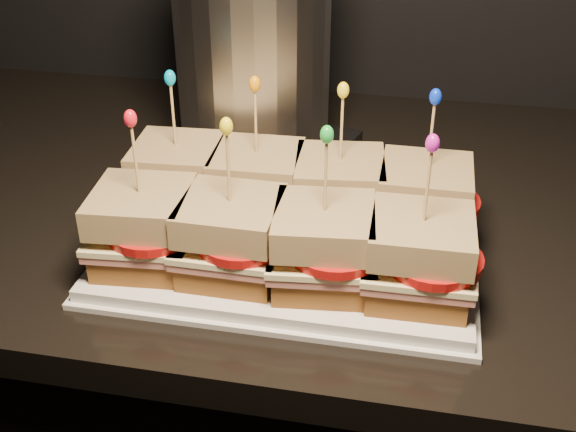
# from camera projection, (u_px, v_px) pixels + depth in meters

# --- Properties ---
(granite_slab) EXTENTS (2.58, 0.68, 0.04)m
(granite_slab) POSITION_uv_depth(u_px,v_px,m) (480.00, 219.00, 0.86)
(granite_slab) COLOR black
(granite_slab) RESTS_ON cabinet
(platter) EXTENTS (0.37, 0.23, 0.02)m
(platter) POSITION_uv_depth(u_px,v_px,m) (288.00, 254.00, 0.75)
(platter) COLOR white
(platter) RESTS_ON granite_slab
(platter_rim) EXTENTS (0.39, 0.24, 0.01)m
(platter_rim) POSITION_uv_depth(u_px,v_px,m) (288.00, 259.00, 0.75)
(platter_rim) COLOR white
(platter_rim) RESTS_ON granite_slab
(sandwich_0_bread_bot) EXTENTS (0.10, 0.10, 0.02)m
(sandwich_0_bread_bot) POSITION_uv_depth(u_px,v_px,m) (181.00, 199.00, 0.80)
(sandwich_0_bread_bot) COLOR #573212
(sandwich_0_bread_bot) RESTS_ON platter
(sandwich_0_ham) EXTENTS (0.10, 0.10, 0.01)m
(sandwich_0_ham) POSITION_uv_depth(u_px,v_px,m) (179.00, 186.00, 0.79)
(sandwich_0_ham) COLOR #CA7264
(sandwich_0_ham) RESTS_ON sandwich_0_bread_bot
(sandwich_0_cheese) EXTENTS (0.11, 0.10, 0.01)m
(sandwich_0_cheese) POSITION_uv_depth(u_px,v_px,m) (179.00, 181.00, 0.79)
(sandwich_0_cheese) COLOR #F5E7A5
(sandwich_0_cheese) RESTS_ON sandwich_0_ham
(sandwich_0_tomato) EXTENTS (0.09, 0.09, 0.01)m
(sandwich_0_tomato) POSITION_uv_depth(u_px,v_px,m) (187.00, 178.00, 0.78)
(sandwich_0_tomato) COLOR red
(sandwich_0_tomato) RESTS_ON sandwich_0_cheese
(sandwich_0_bread_top) EXTENTS (0.10, 0.10, 0.03)m
(sandwich_0_bread_top) POSITION_uv_depth(u_px,v_px,m) (177.00, 158.00, 0.78)
(sandwich_0_bread_top) COLOR #502D12
(sandwich_0_bread_top) RESTS_ON sandwich_0_tomato
(sandwich_0_pick) EXTENTS (0.00, 0.00, 0.09)m
(sandwich_0_pick) POSITION_uv_depth(u_px,v_px,m) (174.00, 119.00, 0.75)
(sandwich_0_pick) COLOR tan
(sandwich_0_pick) RESTS_ON sandwich_0_bread_top
(sandwich_0_frill) EXTENTS (0.01, 0.01, 0.02)m
(sandwich_0_frill) POSITION_uv_depth(u_px,v_px,m) (170.00, 78.00, 0.73)
(sandwich_0_frill) COLOR #0395C4
(sandwich_0_frill) RESTS_ON sandwich_0_pick
(sandwich_1_bread_bot) EXTENTS (0.09, 0.09, 0.02)m
(sandwich_1_bread_bot) POSITION_uv_depth(u_px,v_px,m) (258.00, 207.00, 0.79)
(sandwich_1_bread_bot) COLOR #573212
(sandwich_1_bread_bot) RESTS_ON platter
(sandwich_1_ham) EXTENTS (0.10, 0.10, 0.01)m
(sandwich_1_ham) POSITION_uv_depth(u_px,v_px,m) (257.00, 194.00, 0.78)
(sandwich_1_ham) COLOR #CA7264
(sandwich_1_ham) RESTS_ON sandwich_1_bread_bot
(sandwich_1_cheese) EXTENTS (0.10, 0.10, 0.01)m
(sandwich_1_cheese) POSITION_uv_depth(u_px,v_px,m) (257.00, 188.00, 0.78)
(sandwich_1_cheese) COLOR #F5E7A5
(sandwich_1_cheese) RESTS_ON sandwich_1_ham
(sandwich_1_tomato) EXTENTS (0.09, 0.09, 0.01)m
(sandwich_1_tomato) POSITION_uv_depth(u_px,v_px,m) (267.00, 186.00, 0.77)
(sandwich_1_tomato) COLOR red
(sandwich_1_tomato) RESTS_ON sandwich_1_cheese
(sandwich_1_bread_top) EXTENTS (0.09, 0.09, 0.03)m
(sandwich_1_bread_top) POSITION_uv_depth(u_px,v_px,m) (257.00, 165.00, 0.76)
(sandwich_1_bread_top) COLOR #502D12
(sandwich_1_bread_top) RESTS_ON sandwich_1_tomato
(sandwich_1_pick) EXTENTS (0.00, 0.00, 0.09)m
(sandwich_1_pick) POSITION_uv_depth(u_px,v_px,m) (256.00, 126.00, 0.74)
(sandwich_1_pick) COLOR tan
(sandwich_1_pick) RESTS_ON sandwich_1_bread_top
(sandwich_1_frill) EXTENTS (0.01, 0.01, 0.02)m
(sandwich_1_frill) POSITION_uv_depth(u_px,v_px,m) (255.00, 84.00, 0.72)
(sandwich_1_frill) COLOR orange
(sandwich_1_frill) RESTS_ON sandwich_1_pick
(sandwich_2_bread_bot) EXTENTS (0.10, 0.10, 0.02)m
(sandwich_2_bread_bot) POSITION_uv_depth(u_px,v_px,m) (338.00, 215.00, 0.77)
(sandwich_2_bread_bot) COLOR #573212
(sandwich_2_bread_bot) RESTS_ON platter
(sandwich_2_ham) EXTENTS (0.11, 0.11, 0.01)m
(sandwich_2_ham) POSITION_uv_depth(u_px,v_px,m) (339.00, 202.00, 0.77)
(sandwich_2_ham) COLOR #CA7264
(sandwich_2_ham) RESTS_ON sandwich_2_bread_bot
(sandwich_2_cheese) EXTENTS (0.11, 0.11, 0.01)m
(sandwich_2_cheese) POSITION_uv_depth(u_px,v_px,m) (339.00, 196.00, 0.76)
(sandwich_2_cheese) COLOR #F5E7A5
(sandwich_2_cheese) RESTS_ON sandwich_2_ham
(sandwich_2_tomato) EXTENTS (0.09, 0.09, 0.01)m
(sandwich_2_tomato) POSITION_uv_depth(u_px,v_px,m) (350.00, 194.00, 0.75)
(sandwich_2_tomato) COLOR red
(sandwich_2_tomato) RESTS_ON sandwich_2_cheese
(sandwich_2_bread_top) EXTENTS (0.10, 0.10, 0.03)m
(sandwich_2_bread_top) POSITION_uv_depth(u_px,v_px,m) (340.00, 173.00, 0.75)
(sandwich_2_bread_top) COLOR #502D12
(sandwich_2_bread_top) RESTS_ON sandwich_2_tomato
(sandwich_2_pick) EXTENTS (0.00, 0.00, 0.09)m
(sandwich_2_pick) POSITION_uv_depth(u_px,v_px,m) (341.00, 133.00, 0.72)
(sandwich_2_pick) COLOR tan
(sandwich_2_pick) RESTS_ON sandwich_2_bread_top
(sandwich_2_frill) EXTENTS (0.01, 0.01, 0.02)m
(sandwich_2_frill) POSITION_uv_depth(u_px,v_px,m) (343.00, 90.00, 0.70)
(sandwich_2_frill) COLOR yellow
(sandwich_2_frill) RESTS_ON sandwich_2_pick
(sandwich_3_bread_bot) EXTENTS (0.09, 0.09, 0.02)m
(sandwich_3_bread_bot) POSITION_uv_depth(u_px,v_px,m) (421.00, 223.00, 0.76)
(sandwich_3_bread_bot) COLOR #573212
(sandwich_3_bread_bot) RESTS_ON platter
(sandwich_3_ham) EXTENTS (0.10, 0.09, 0.01)m
(sandwich_3_ham) POSITION_uv_depth(u_px,v_px,m) (423.00, 210.00, 0.75)
(sandwich_3_ham) COLOR #CA7264
(sandwich_3_ham) RESTS_ON sandwich_3_bread_bot
(sandwich_3_cheese) EXTENTS (0.10, 0.10, 0.01)m
(sandwich_3_cheese) POSITION_uv_depth(u_px,v_px,m) (423.00, 204.00, 0.75)
(sandwich_3_cheese) COLOR #F5E7A5
(sandwich_3_cheese) RESTS_ON sandwich_3_ham
(sandwich_3_tomato) EXTENTS (0.09, 0.09, 0.01)m
(sandwich_3_tomato) POSITION_uv_depth(u_px,v_px,m) (436.00, 202.00, 0.74)
(sandwich_3_tomato) COLOR red
(sandwich_3_tomato) RESTS_ON sandwich_3_cheese
(sandwich_3_bread_top) EXTENTS (0.09, 0.09, 0.03)m
(sandwich_3_bread_top) POSITION_uv_depth(u_px,v_px,m) (426.00, 181.00, 0.73)
(sandwich_3_bread_top) COLOR #502D12
(sandwich_3_bread_top) RESTS_ON sandwich_3_tomato
(sandwich_3_pick) EXTENTS (0.00, 0.00, 0.09)m
(sandwich_3_pick) POSITION_uv_depth(u_px,v_px,m) (431.00, 140.00, 0.71)
(sandwich_3_pick) COLOR tan
(sandwich_3_pick) RESTS_ON sandwich_3_bread_top
(sandwich_3_frill) EXTENTS (0.01, 0.01, 0.02)m
(sandwich_3_frill) POSITION_uv_depth(u_px,v_px,m) (435.00, 97.00, 0.69)
(sandwich_3_frill) COLOR #0A2ED9
(sandwich_3_frill) RESTS_ON sandwich_3_pick
(sandwich_4_bread_bot) EXTENTS (0.10, 0.10, 0.02)m
(sandwich_4_bread_bot) POSITION_uv_depth(u_px,v_px,m) (146.00, 251.00, 0.71)
(sandwich_4_bread_bot) COLOR #573212
(sandwich_4_bread_bot) RESTS_ON platter
(sandwich_4_ham) EXTENTS (0.11, 0.10, 0.01)m
(sandwich_4_ham) POSITION_uv_depth(u_px,v_px,m) (145.00, 237.00, 0.71)
(sandwich_4_ham) COLOR #CA7264
(sandwich_4_ham) RESTS_ON sandwich_4_bread_bot
(sandwich_4_cheese) EXTENTS (0.11, 0.10, 0.01)m
(sandwich_4_cheese) POSITION_uv_depth(u_px,v_px,m) (144.00, 231.00, 0.70)
(sandwich_4_cheese) COLOR #F5E7A5
(sandwich_4_cheese) RESTS_ON sandwich_4_ham
(sandwich_4_tomato) EXTENTS (0.09, 0.09, 0.01)m
(sandwich_4_tomato) POSITION_uv_depth(u_px,v_px,m) (153.00, 229.00, 0.69)
(sandwich_4_tomato) COLOR red
(sandwich_4_tomato) RESTS_ON sandwich_4_cheese
(sandwich_4_bread_top) EXTENTS (0.10, 0.10, 0.03)m
(sandwich_4_bread_top) POSITION_uv_depth(u_px,v_px,m) (141.00, 206.00, 0.69)
(sandwich_4_bread_top) COLOR #502D12
(sandwich_4_bread_top) RESTS_ON sandwich_4_tomato
(sandwich_4_pick) EXTENTS (0.00, 0.00, 0.09)m
(sandwich_4_pick) POSITION_uv_depth(u_px,v_px,m) (136.00, 164.00, 0.66)
(sandwich_4_pick) COLOR tan
(sandwich_4_pick) RESTS_ON sandwich_4_bread_top
(sandwich_4_frill) EXTENTS (0.01, 0.01, 0.02)m
(sandwich_4_frill) POSITION_uv_depth(u_px,v_px,m) (130.00, 118.00, 0.64)
(sandwich_4_frill) COLOR red
(sandwich_4_frill) RESTS_ON sandwich_4_pick
(sandwich_5_bread_bot) EXTENTS (0.09, 0.09, 0.02)m
(sandwich_5_bread_bot) POSITION_uv_depth(u_px,v_px,m) (233.00, 261.00, 0.70)
(sandwich_5_bread_bot) COLOR #573212
(sandwich_5_bread_bot) RESTS_ON platter
(sandwich_5_ham) EXTENTS (0.10, 0.10, 0.01)m
(sandwich_5_ham) POSITION_uv_depth(u_px,v_px,m) (232.00, 246.00, 0.69)
(sandwich_5_ham) COLOR #CA7264
(sandwich_5_ham) RESTS_ON sandwich_5_bread_bot
(sandwich_5_cheese) EXTENTS (0.10, 0.10, 0.01)m
(sandwich_5_cheese) POSITION_uv_depth(u_px,v_px,m) (232.00, 240.00, 0.69)
(sandwich_5_cheese) COLOR #F5E7A5
(sandwich_5_cheese) RESTS_ON sandwich_5_ham
(sandwich_5_tomato) EXTENTS (0.09, 0.09, 0.01)m
(sandwich_5_tomato) POSITION_uv_depth(u_px,v_px,m) (242.00, 238.00, 0.68)
(sandwich_5_tomato) COLOR red
(sandwich_5_tomato) RESTS_ON sandwich_5_cheese
(sandwich_5_bread_top) EXTENTS (0.09, 0.09, 0.03)m
(sandwich_5_bread_top) POSITION_uv_depth(u_px,v_px,m) (231.00, 216.00, 0.67)
(sandwich_5_bread_top) COLOR #502D12
(sandwich_5_bread_top) RESTS_ON sandwich_5_tomato
(sandwich_5_pick) EXTENTS (0.00, 0.00, 0.09)m
(sandwich_5_pick) POSITION_uv_depth(u_px,v_px,m) (228.00, 172.00, 0.65)
(sandwich_5_pick) COLOR tan
(sandwich_5_pick) RESTS_ON sandwich_5_bread_top
(sandwich_5_frill) EXTENTS (0.01, 0.01, 0.02)m
(sandwich_5_frill) POSITION_uv_depth(u_px,v_px,m) (226.00, 126.00, 0.63)
(sandwich_5_frill) COLOR yellow
(sandwich_5_frill) RESTS_ON sandwich_5_pick
(sandwich_6_bread_bot) EXTENTS (0.10, 0.10, 0.02)m
(sandwich_6_bread_bot) POSITION_uv_depth(u_px,v_px,m) (323.00, 271.00, 0.68)
(sandwich_6_bread_bot) COLOR #573212
(sandwich_6_bread_bot) RESTS_ON platter
(sandwich_6_ham) EXTENTS (0.11, 0.10, 0.01)m
(sandwich_6_ham) POSITION_uv_depth(u_px,v_px,m) (323.00, 257.00, 0.68)
(sandwich_6_ham) COLOR #CA7264
(sandwich_6_ham) RESTS_ON sandwich_6_bread_bot
(sandwich_6_cheese) EXTENTS (0.11, 0.11, 0.01)m
(sandwich_6_cheese) POSITION_uv_depth(u_px,v_px,m) (323.00, 250.00, 0.67)
(sandwich_6_cheese) COLOR #F5E7A5
(sandwich_6_cheese) RESTS_ON sandwich_6_ham
(sandwich_6_tomato) EXTENTS (0.09, 0.09, 0.01)m
(sandwich_6_tomato) POSITION_uv_depth(u_px,v_px,m) (336.00, 248.00, 0.66)
(sandwich_6_tomato) COLOR red
(sandwich_6_tomato) RESTS_ON sandwich_6_cheese
(sandwich_6_bread_top) EXTENTS (0.10, 0.10, 0.03)m
(sandwich_6_bread_top) POSITION_uv_depth(u_px,v_px,m) (324.00, 225.00, 0.66)
(sandwich_6_bread_top) COLOR #502D12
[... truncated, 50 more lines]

